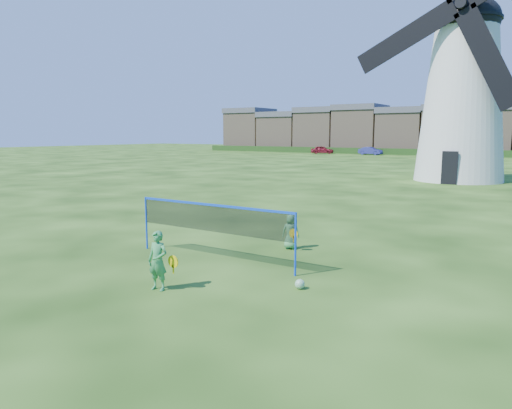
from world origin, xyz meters
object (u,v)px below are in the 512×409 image
Objects in this scene: player_boy at (291,232)px; badminton_net at (213,219)px; windmill at (463,90)px; play_ball at (300,284)px; car_right at (371,151)px; car_left at (322,150)px; player_girl at (158,261)px.

badminton_net is at bearing 42.00° from player_boy.
windmill is 27.44m from badminton_net.
badminton_net reaches higher than player_boy.
player_boy is at bearing 122.29° from play_ball.
windmill is 4.96× the size of car_right.
badminton_net is 2.64m from player_boy.
windmill is at bearing 87.48° from badminton_net.
player_boy is 0.27× the size of car_left.
badminton_net reaches higher than car_right.
car_left is 1.02× the size of car_right.
player_girl is (0.50, -2.55, -0.48)m from badminton_net.
car_right is at bearing 118.12° from windmill.
player_girl is (-0.69, -29.46, -5.73)m from windmill.
badminton_net is at bearing -160.41° from car_right.
player_girl is at bearing -78.96° from badminton_net.
car_left is at bearing 114.98° from play_ball.
player_girl reaches higher than play_ball.
windmill reaches higher than play_ball.
player_girl is 0.35× the size of car_right.
car_right is (-19.28, 66.80, -0.03)m from player_girl.
play_ball is (3.05, -0.80, -1.03)m from badminton_net.
badminton_net is 4.89× the size of player_boy.
car_left is at bearing 105.32° from player_girl.
player_boy is at bearing -178.72° from car_left.
play_ball is at bearing -14.69° from badminton_net.
windmill is 4.89× the size of car_left.
player_girl reaches higher than car_right.
badminton_net reaches higher than player_girl.
car_left reaches higher than car_right.
player_girl is 5.95× the size of play_ball.
badminton_net reaches higher than play_ball.
windmill is 18.12× the size of player_boy.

